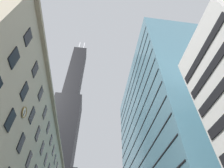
# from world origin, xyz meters

# --- Properties ---
(dark_skyscraper) EXTENTS (27.46, 27.46, 175.13)m
(dark_skyscraper) POSITION_xyz_m (-21.44, 93.82, 52.22)
(dark_skyscraper) COLOR black
(dark_skyscraper) RESTS_ON ground
(glass_office_midrise) EXTENTS (19.66, 47.80, 57.70)m
(glass_office_midrise) POSITION_xyz_m (20.78, 32.69, 28.85)
(glass_office_midrise) COLOR teal
(glass_office_midrise) RESTS_ON ground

